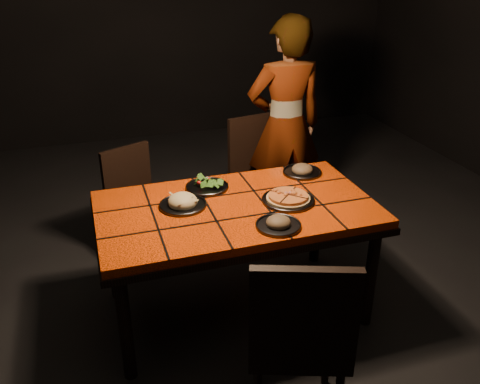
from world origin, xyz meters
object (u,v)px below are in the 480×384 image
object	(u,v)px
plate_pizza	(288,199)
plate_pasta	(183,203)
diner	(285,126)
dining_table	(236,217)
chair_far_left	(135,197)
chair_near	(300,335)
chair_far_right	(258,167)

from	to	relation	value
plate_pizza	plate_pasta	distance (m)	0.62
diner	dining_table	bearing A→B (deg)	56.28
diner	chair_far_left	bearing A→B (deg)	9.17
chair_near	chair_far_left	xyz separation A→B (m)	(-0.50, 1.78, -0.09)
chair_near	chair_far_left	distance (m)	1.85
chair_far_right	diner	size ratio (longest dim) A/B	0.55
chair_near	plate_pizza	world-z (taller)	chair_near
chair_far_right	plate_pasta	xyz separation A→B (m)	(-0.79, -0.91, 0.24)
chair_near	chair_far_left	bearing A→B (deg)	-54.60
chair_far_right	diner	world-z (taller)	diner
chair_far_left	diner	size ratio (longest dim) A/B	0.50
dining_table	diner	bearing A→B (deg)	54.52
chair_far_left	dining_table	bearing A→B (deg)	-83.22
dining_table	chair_near	bearing A→B (deg)	-90.05
chair_far_left	plate_pizza	world-z (taller)	chair_far_left
chair_near	chair_far_right	xyz separation A→B (m)	(0.49, 1.92, -0.04)
chair_far_right	plate_pizza	distance (m)	1.08
diner	chair_near	bearing A→B (deg)	71.48
chair_far_right	chair_far_left	bearing A→B (deg)	177.62
chair_far_left	chair_far_right	distance (m)	1.00
chair_near	plate_pasta	xyz separation A→B (m)	(-0.30, 1.02, 0.21)
dining_table	diner	size ratio (longest dim) A/B	0.96
plate_pasta	diner	bearing A→B (deg)	42.25
chair_near	chair_far_left	world-z (taller)	chair_near
chair_far_left	chair_far_right	size ratio (longest dim) A/B	0.91
chair_near	plate_pasta	bearing A→B (deg)	-53.90
dining_table	diner	distance (m)	1.24
diner	plate_pizza	size ratio (longest dim) A/B	4.58
chair_near	plate_pasta	size ratio (longest dim) A/B	3.59
chair_far_left	plate_pizza	distance (m)	1.24
chair_near	diner	xyz separation A→B (m)	(0.72, 1.94, 0.28)
chair_far_left	plate_pizza	bearing A→B (deg)	-71.69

